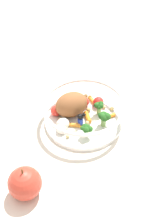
{
  "coord_description": "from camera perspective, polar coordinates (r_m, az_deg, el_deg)",
  "views": [
    {
      "loc": [
        0.22,
        -0.53,
        0.58
      ],
      "look_at": [
        0.0,
        -0.01,
        0.03
      ],
      "focal_mm": 50.98,
      "sensor_mm": 36.0,
      "label": 1
    }
  ],
  "objects": [
    {
      "name": "loose_apple",
      "position": [
        0.66,
        -10.56,
        -12.43
      ],
      "size": [
        0.07,
        0.07,
        0.08
      ],
      "color": "#BC3828",
      "rests_on": "ground_plane"
    },
    {
      "name": "ground_plane",
      "position": [
        0.82,
        0.28,
        -1.28
      ],
      "size": [
        2.4,
        2.4,
        0.0
      ],
      "primitive_type": "plane",
      "color": "silver"
    },
    {
      "name": "food_container",
      "position": [
        0.79,
        -0.61,
        0.09
      ],
      "size": [
        0.21,
        0.21,
        0.08
      ],
      "color": "white",
      "rests_on": "ground_plane"
    }
  ]
}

